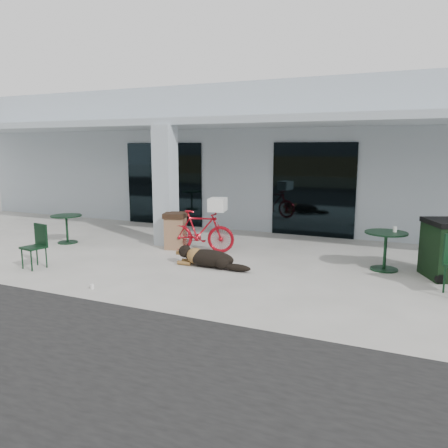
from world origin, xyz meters
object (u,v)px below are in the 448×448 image
at_px(bicycle, 200,231).
at_px(cafe_chair_near, 33,247).
at_px(cafe_table_far, 385,251).
at_px(trash_receptacle, 175,231).
at_px(wheeled_bin, 446,249).
at_px(cafe_table_near, 67,229).
at_px(dog, 209,257).

bearing_deg(bicycle, cafe_chair_near, 125.00).
height_order(cafe_table_far, trash_receptacle, trash_receptacle).
bearing_deg(cafe_table_far, trash_receptacle, -179.55).
bearing_deg(wheeled_bin, cafe_table_near, 159.51).
relative_size(cafe_table_far, wheeled_bin, 0.75).
bearing_deg(dog, trash_receptacle, 140.80).
bearing_deg(dog, cafe_table_near, 171.61).
bearing_deg(cafe_chair_near, bicycle, 58.49).
distance_m(cafe_table_near, wheeled_bin, 9.20).
distance_m(cafe_chair_near, cafe_table_far, 7.45).
relative_size(bicycle, dog, 1.30).
relative_size(bicycle, trash_receptacle, 1.86).
height_order(cafe_table_far, wheeled_bin, wheeled_bin).
bearing_deg(cafe_table_far, cafe_chair_near, -157.21).
bearing_deg(dog, cafe_table_far, 20.25).
xyz_separation_m(dog, cafe_table_far, (3.48, 1.30, 0.19)).
bearing_deg(dog, cafe_chair_near, -155.16).
bearing_deg(dog, wheeled_bin, 14.11).
distance_m(trash_receptacle, wheeled_bin, 6.16).
bearing_deg(cafe_table_near, trash_receptacle, 11.29).
xyz_separation_m(cafe_table_near, cafe_chair_near, (1.20, -2.24, 0.09)).
height_order(bicycle, dog, bicycle).
height_order(cafe_table_near, cafe_table_far, cafe_table_far).
xyz_separation_m(bicycle, cafe_chair_near, (-2.56, -2.78, -0.05)).
xyz_separation_m(bicycle, wheeled_bin, (5.43, -0.02, 0.07)).
xyz_separation_m(dog, wheeled_bin, (4.60, 1.18, 0.36)).
height_order(cafe_chair_near, cafe_table_far, cafe_chair_near).
xyz_separation_m(dog, cafe_chair_near, (-3.39, -1.58, 0.25)).
xyz_separation_m(trash_receptacle, wheeled_bin, (6.16, -0.08, 0.12)).
relative_size(bicycle, cafe_table_far, 1.98).
bearing_deg(bicycle, cafe_table_near, 85.78).
distance_m(bicycle, dog, 1.49).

